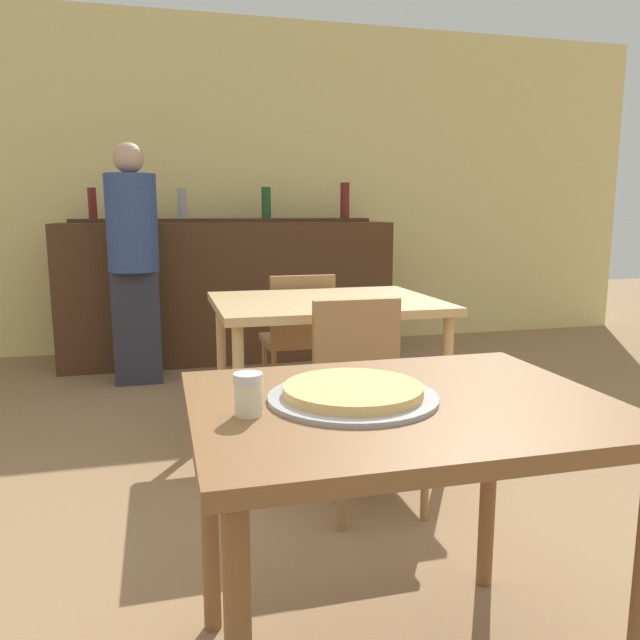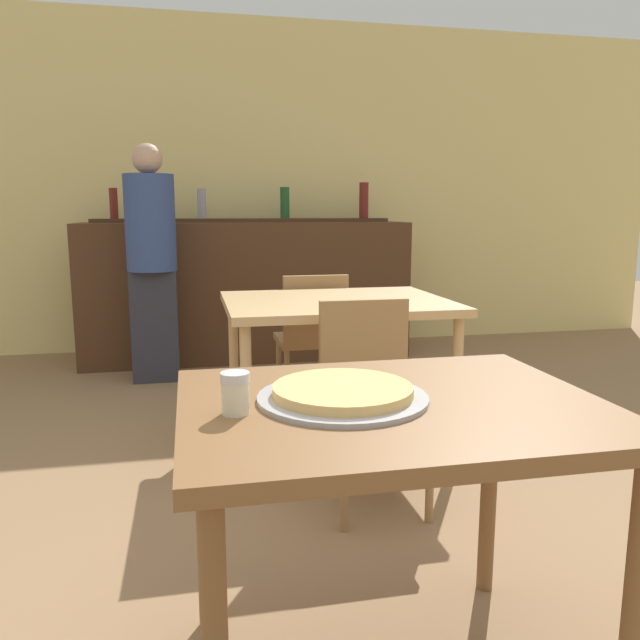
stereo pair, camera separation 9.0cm
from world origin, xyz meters
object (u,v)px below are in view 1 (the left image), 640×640
at_px(chair_far_side_back, 299,332).
at_px(chair_far_side_front, 364,387).
at_px(pizza_tray, 353,393).
at_px(cheese_shaker, 248,394).
at_px(person_standing, 134,256).

bearing_deg(chair_far_side_back, chair_far_side_front, 90.00).
distance_m(chair_far_side_back, pizza_tray, 2.26).
height_order(pizza_tray, cheese_shaker, cheese_shaker).
relative_size(chair_far_side_back, person_standing, 0.51).
xyz_separation_m(chair_far_side_front, person_standing, (-0.96, 2.10, 0.41)).
bearing_deg(chair_far_side_front, chair_far_side_back, 90.00).
height_order(chair_far_side_front, person_standing, person_standing).
height_order(chair_far_side_back, cheese_shaker, cheese_shaker).
distance_m(chair_far_side_front, chair_far_side_back, 1.22).
bearing_deg(person_standing, pizza_tray, -79.16).
distance_m(cheese_shaker, person_standing, 3.16).
bearing_deg(pizza_tray, chair_far_side_back, 80.63).
distance_m(chair_far_side_front, person_standing, 2.35).
height_order(chair_far_side_front, cheese_shaker, cheese_shaker).
height_order(chair_far_side_front, chair_far_side_back, same).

